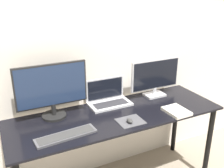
{
  "coord_description": "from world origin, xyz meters",
  "views": [
    {
      "loc": [
        -0.88,
        -1.42,
        1.77
      ],
      "look_at": [
        0.01,
        0.4,
        0.99
      ],
      "focal_mm": 42.0,
      "sensor_mm": 36.0,
      "label": 1
    }
  ],
  "objects_px": {
    "monitor_right": "(155,77)",
    "mouse": "(130,121)",
    "keyboard": "(66,136)",
    "monitor_left": "(52,89)",
    "laptop": "(108,98)",
    "book": "(176,111)"
  },
  "relations": [
    {
      "from": "monitor_right",
      "to": "keyboard",
      "type": "xyz_separation_m",
      "value": [
        -0.97,
        -0.33,
        -0.18
      ]
    },
    {
      "from": "book",
      "to": "mouse",
      "type": "bearing_deg",
      "value": 178.14
    },
    {
      "from": "monitor_left",
      "to": "monitor_right",
      "type": "bearing_deg",
      "value": 0.0
    },
    {
      "from": "laptop",
      "to": "book",
      "type": "distance_m",
      "value": 0.6
    },
    {
      "from": "mouse",
      "to": "book",
      "type": "xyz_separation_m",
      "value": [
        0.44,
        -0.01,
        -0.01
      ]
    },
    {
      "from": "monitor_left",
      "to": "keyboard",
      "type": "height_order",
      "value": "monitor_left"
    },
    {
      "from": "mouse",
      "to": "book",
      "type": "distance_m",
      "value": 0.44
    },
    {
      "from": "monitor_right",
      "to": "monitor_left",
      "type": "bearing_deg",
      "value": -180.0
    },
    {
      "from": "mouse",
      "to": "book",
      "type": "relative_size",
      "value": 0.3
    },
    {
      "from": "monitor_left",
      "to": "mouse",
      "type": "height_order",
      "value": "monitor_left"
    },
    {
      "from": "laptop",
      "to": "mouse",
      "type": "relative_size",
      "value": 5.68
    },
    {
      "from": "monitor_right",
      "to": "keyboard",
      "type": "relative_size",
      "value": 1.13
    },
    {
      "from": "monitor_right",
      "to": "mouse",
      "type": "relative_size",
      "value": 7.75
    },
    {
      "from": "keyboard",
      "to": "mouse",
      "type": "relative_size",
      "value": 6.86
    },
    {
      "from": "laptop",
      "to": "monitor_left",
      "type": "bearing_deg",
      "value": -175.3
    },
    {
      "from": "monitor_left",
      "to": "laptop",
      "type": "xyz_separation_m",
      "value": [
        0.5,
        0.04,
        -0.18
      ]
    },
    {
      "from": "mouse",
      "to": "keyboard",
      "type": "bearing_deg",
      "value": 176.6
    },
    {
      "from": "keyboard",
      "to": "mouse",
      "type": "height_order",
      "value": "mouse"
    },
    {
      "from": "keyboard",
      "to": "mouse",
      "type": "bearing_deg",
      "value": -3.4
    },
    {
      "from": "monitor_left",
      "to": "laptop",
      "type": "height_order",
      "value": "monitor_left"
    },
    {
      "from": "laptop",
      "to": "book",
      "type": "height_order",
      "value": "laptop"
    },
    {
      "from": "monitor_left",
      "to": "keyboard",
      "type": "distance_m",
      "value": 0.4
    }
  ]
}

